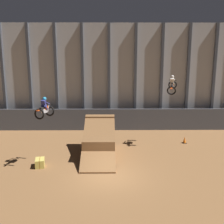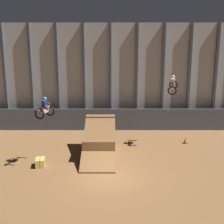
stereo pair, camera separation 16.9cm
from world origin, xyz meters
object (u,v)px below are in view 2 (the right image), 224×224
(rider_bike_right_air, at_px, (172,85))
(hay_bale_trackside, at_px, (40,162))
(dirt_ramp, at_px, (99,141))
(rider_bike_left_air, at_px, (44,109))
(traffic_cone_near_ramp, at_px, (185,140))

(rider_bike_right_air, relative_size, hay_bale_trackside, 1.89)
(hay_bale_trackside, bearing_deg, dirt_ramp, 33.60)
(rider_bike_left_air, relative_size, rider_bike_right_air, 0.95)
(dirt_ramp, height_order, hay_bale_trackside, dirt_ramp)
(traffic_cone_near_ramp, height_order, hay_bale_trackside, traffic_cone_near_ramp)
(dirt_ramp, height_order, rider_bike_left_air, rider_bike_left_air)
(dirt_ramp, distance_m, rider_bike_left_air, 5.20)
(rider_bike_right_air, bearing_deg, dirt_ramp, -146.40)
(dirt_ramp, relative_size, hay_bale_trackside, 5.75)
(rider_bike_left_air, distance_m, traffic_cone_near_ramp, 12.48)
(rider_bike_left_air, bearing_deg, hay_bale_trackside, -109.84)
(rider_bike_right_air, height_order, traffic_cone_near_ramp, rider_bike_right_air)
(dirt_ramp, relative_size, rider_bike_right_air, 3.03)
(rider_bike_left_air, height_order, traffic_cone_near_ramp, rider_bike_left_air)
(traffic_cone_near_ramp, bearing_deg, rider_bike_left_air, -158.12)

